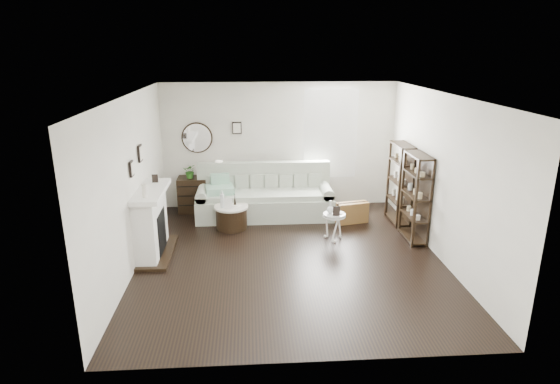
{
  "coord_description": "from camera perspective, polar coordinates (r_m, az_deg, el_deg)",
  "views": [
    {
      "loc": [
        -0.65,
        -7.18,
        3.41
      ],
      "look_at": [
        -0.11,
        0.8,
        0.91
      ],
      "focal_mm": 30.0,
      "sensor_mm": 36.0,
      "label": 1
    }
  ],
  "objects": [
    {
      "name": "quilt",
      "position": [
        9.56,
        -7.35,
        0.3
      ],
      "size": [
        0.61,
        0.52,
        0.14
      ],
      "primitive_type": "cube",
      "rotation": [
        0.0,
        0.0,
        0.13
      ],
      "color": "#2A9B70",
      "rests_on": "sofa"
    },
    {
      "name": "suitcase",
      "position": [
        9.51,
        8.78,
        -2.5
      ],
      "size": [
        0.67,
        0.34,
        0.43
      ],
      "primitive_type": "cube",
      "rotation": [
        0.0,
        0.0,
        0.21
      ],
      "color": "brown",
      "rests_on": "ground"
    },
    {
      "name": "dresser",
      "position": [
        10.17,
        -9.13,
        -0.24
      ],
      "size": [
        1.12,
        0.48,
        0.75
      ],
      "color": "black",
      "rests_on": "ground"
    },
    {
      "name": "eiffel_ped",
      "position": [
        8.56,
        7.16,
        -1.98
      ],
      "size": [
        0.12,
        0.12,
        0.18
      ],
      "primitive_type": null,
      "rotation": [
        0.0,
        0.0,
        -0.12
      ],
      "color": "black",
      "rests_on": "pedestal_table"
    },
    {
      "name": "bottle_drum",
      "position": [
        8.97,
        -7.07,
        -0.87
      ],
      "size": [
        0.08,
        0.08,
        0.33
      ],
      "primitive_type": "cylinder",
      "color": "silver",
      "rests_on": "drum_table"
    },
    {
      "name": "eiffel_drum",
      "position": [
        9.09,
        -5.53,
        -0.98
      ],
      "size": [
        0.13,
        0.13,
        0.21
      ],
      "primitive_type": null,
      "rotation": [
        0.0,
        0.0,
        -0.07
      ],
      "color": "black",
      "rests_on": "drum_table"
    },
    {
      "name": "potted_plant",
      "position": [
        10.01,
        -10.89,
        2.52
      ],
      "size": [
        0.29,
        0.25,
        0.31
      ],
      "primitive_type": "imported",
      "rotation": [
        0.0,
        0.0,
        -0.05
      ],
      "color": "#275F1B",
      "rests_on": "dresser"
    },
    {
      "name": "flask_ped",
      "position": [
        8.52,
        6.16,
        -1.83
      ],
      "size": [
        0.13,
        0.13,
        0.25
      ],
      "primitive_type": null,
      "color": "silver",
      "rests_on": "pedestal_table"
    },
    {
      "name": "pedestal_table",
      "position": [
        8.57,
        6.62,
        -2.9
      ],
      "size": [
        0.42,
        0.42,
        0.5
      ],
      "rotation": [
        0.0,
        0.0,
        -0.01
      ],
      "color": "silver",
      "rests_on": "ground"
    },
    {
      "name": "fireplace",
      "position": [
        8.19,
        -15.38,
        -3.82
      ],
      "size": [
        0.5,
        1.4,
        1.84
      ],
      "color": "white",
      "rests_on": "ground"
    },
    {
      "name": "drum_table",
      "position": [
        9.16,
        -5.93,
        -3.04
      ],
      "size": [
        0.66,
        0.66,
        0.46
      ],
      "rotation": [
        0.0,
        0.0,
        -0.28
      ],
      "color": "black",
      "rests_on": "ground"
    },
    {
      "name": "card_frame_ped",
      "position": [
        8.43,
        6.9,
        -2.34
      ],
      "size": [
        0.14,
        0.08,
        0.17
      ],
      "primitive_type": "cube",
      "rotation": [
        -0.21,
        0.0,
        -0.26
      ],
      "color": "black",
      "rests_on": "pedestal_table"
    },
    {
      "name": "shelf_unit_near",
      "position": [
        8.78,
        16.18,
        -0.63
      ],
      "size": [
        0.3,
        0.8,
        1.6
      ],
      "color": "black",
      "rests_on": "ground"
    },
    {
      "name": "sofa",
      "position": [
        9.76,
        -1.9,
        -0.86
      ],
      "size": [
        2.79,
        0.97,
        1.08
      ],
      "color": "#9DA795",
      "rests_on": "ground"
    },
    {
      "name": "shelf_unit_far",
      "position": [
        9.59,
        14.41,
        1.02
      ],
      "size": [
        0.3,
        0.8,
        1.6
      ],
      "color": "black",
      "rests_on": "ground"
    },
    {
      "name": "table_lamp",
      "position": [
        9.99,
        -7.41,
        2.81
      ],
      "size": [
        0.29,
        0.29,
        0.36
      ],
      "primitive_type": null,
      "rotation": [
        0.0,
        0.0,
        0.36
      ],
      "color": "beige",
      "rests_on": "dresser"
    },
    {
      "name": "room",
      "position": [
        10.14,
        4.07,
        7.02
      ],
      "size": [
        5.5,
        5.5,
        5.5
      ],
      "color": "black",
      "rests_on": "ground"
    },
    {
      "name": "card_frame_drum",
      "position": [
        8.9,
        -6.32,
        -1.42
      ],
      "size": [
        0.17,
        0.09,
        0.21
      ],
      "primitive_type": "cube",
      "rotation": [
        -0.21,
        0.0,
        0.23
      ],
      "color": "silver",
      "rests_on": "drum_table"
    }
  ]
}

